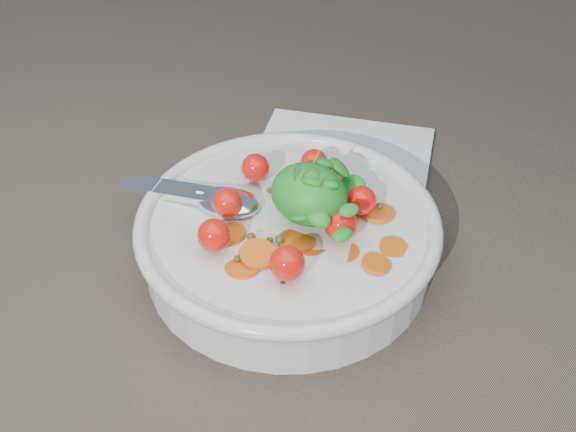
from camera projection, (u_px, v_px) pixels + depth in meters
The scene contains 3 objects.
ground at pixel (261, 264), 0.60m from camera, with size 6.00×6.00×0.00m, color #6C5D4D.
bowl at pixel (288, 236), 0.59m from camera, with size 0.27×0.25×0.10m.
napkin at pixel (341, 161), 0.71m from camera, with size 0.17×0.15×0.01m, color white.
Camera 1 is at (0.28, -0.33, 0.42)m, focal length 45.00 mm.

